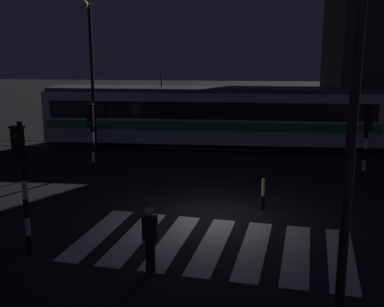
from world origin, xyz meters
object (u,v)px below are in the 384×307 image
at_px(tram, 211,115).
at_px(traffic_light_corner_near_left, 22,169).
at_px(bollard_island_edge, 263,194).
at_px(street_lamp_trackside_left, 90,60).
at_px(traffic_light_corner_far_right, 367,131).
at_px(traffic_light_corner_far_left, 91,126).
at_px(street_lamp_near_kerb, 357,121).
at_px(pedestrian_waiting_at_kerb, 150,240).

bearing_deg(tram, traffic_light_corner_near_left, -105.71).
distance_m(tram, bollard_island_edge, 10.51).
height_order(traffic_light_corner_near_left, street_lamp_trackside_left, street_lamp_trackside_left).
distance_m(traffic_light_corner_far_right, traffic_light_corner_near_left, 13.36).
bearing_deg(street_lamp_trackside_left, traffic_light_corner_near_left, -81.64).
bearing_deg(traffic_light_corner_far_left, traffic_light_corner_far_right, -2.51).
bearing_deg(traffic_light_corner_near_left, tram, 74.29).
bearing_deg(traffic_light_corner_far_left, traffic_light_corner_near_left, -84.68).
bearing_deg(tram, street_lamp_near_kerb, -79.05).
distance_m(traffic_light_corner_far_right, street_lamp_trackside_left, 13.25).
bearing_deg(bollard_island_edge, pedestrian_waiting_at_kerb, -120.98).
bearing_deg(traffic_light_corner_far_right, bollard_island_edge, -138.18).
xyz_separation_m(traffic_light_corner_near_left, street_lamp_near_kerb, (7.48, -3.41, 1.90)).
xyz_separation_m(traffic_light_corner_far_left, bollard_island_edge, (7.22, -4.31, -1.49)).
relative_size(traffic_light_corner_far_right, street_lamp_trackside_left, 0.43).
distance_m(street_lamp_trackside_left, pedestrian_waiting_at_kerb, 14.11).
bearing_deg(tram, traffic_light_corner_far_right, -43.74).
height_order(traffic_light_corner_near_left, tram, tram).
height_order(traffic_light_corner_near_left, bollard_island_edge, traffic_light_corner_near_left).
xyz_separation_m(traffic_light_corner_near_left, pedestrian_waiting_at_kerb, (3.46, -0.73, -1.49)).
bearing_deg(street_lamp_trackside_left, bollard_island_edge, -42.92).
xyz_separation_m(street_lamp_trackside_left, tram, (5.78, 2.57, -2.99)).
bearing_deg(bollard_island_edge, traffic_light_corner_near_left, -146.81).
relative_size(tram, pedestrian_waiting_at_kerb, 10.57).
distance_m(traffic_light_corner_far_right, pedestrian_waiting_at_kerb, 11.41).
xyz_separation_m(pedestrian_waiting_at_kerb, bollard_island_edge, (2.97, 4.94, -0.32)).
relative_size(street_lamp_trackside_left, bollard_island_edge, 6.79).
bearing_deg(pedestrian_waiting_at_kerb, traffic_light_corner_far_left, 114.71).
height_order(tram, bollard_island_edge, tram).
distance_m(traffic_light_corner_far_right, tram, 9.20).
bearing_deg(traffic_light_corner_near_left, traffic_light_corner_far_right, 36.87).
relative_size(traffic_light_corner_near_left, bollard_island_edge, 3.23).
bearing_deg(traffic_light_corner_near_left, pedestrian_waiting_at_kerb, -11.98).
distance_m(traffic_light_corner_far_left, tram, 7.60).
bearing_deg(street_lamp_trackside_left, street_lamp_near_kerb, -58.79).
relative_size(traffic_light_corner_near_left, tram, 0.20).
relative_size(traffic_light_corner_near_left, pedestrian_waiting_at_kerb, 2.10).
height_order(street_lamp_near_kerb, pedestrian_waiting_at_kerb, street_lamp_near_kerb).
distance_m(traffic_light_corner_near_left, bollard_island_edge, 7.89).
distance_m(street_lamp_near_kerb, bollard_island_edge, 8.54).
xyz_separation_m(street_lamp_near_kerb, bollard_island_edge, (-1.05, 7.62, -3.71)).
xyz_separation_m(traffic_light_corner_far_right, street_lamp_trackside_left, (-12.42, 3.78, 2.63)).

